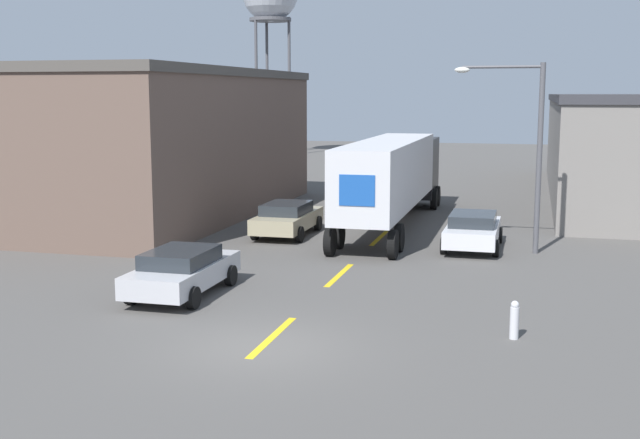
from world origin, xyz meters
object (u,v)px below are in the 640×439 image
parked_car_left_near (182,270)px  parked_car_right_mid (473,229)px  street_lamp (527,140)px  semi_truck (394,173)px  parked_car_left_far (287,218)px  fire_hydrant (514,320)px

parked_car_left_near → parked_car_right_mid: 12.24m
parked_car_left_near → street_lamp: size_ratio=0.66×
parked_car_right_mid → semi_truck: bearing=130.7°
semi_truck → parked_car_left_far: 5.51m
semi_truck → fire_hydrant: bearing=-70.7°
parked_car_left_near → fire_hydrant: (9.60, -1.91, -0.27)m
parked_car_left_near → fire_hydrant: parked_car_left_near is taller
semi_truck → street_lamp: 7.67m
parked_car_left_far → fire_hydrant: size_ratio=4.83×
parked_car_left_far → street_lamp: bearing=-7.7°
semi_truck → parked_car_left_near: (-3.92, -13.92, -1.66)m
fire_hydrant → parked_car_left_far: bearing=127.9°
parked_car_right_mid → street_lamp: bearing=-10.7°
parked_car_left_far → parked_car_right_mid: (7.75, -0.95, 0.00)m
semi_truck → parked_car_right_mid: (3.83, -4.44, -1.66)m
parked_car_left_near → parked_car_left_far: 10.43m
parked_car_right_mid → fire_hydrant: size_ratio=4.83×
semi_truck → street_lamp: (5.71, -4.80, 1.79)m
street_lamp → fire_hydrant: street_lamp is taller
semi_truck → fire_hydrant: (5.68, -15.83, -1.93)m
street_lamp → parked_car_left_near: bearing=-136.5°
parked_car_left_far → street_lamp: size_ratio=0.66×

